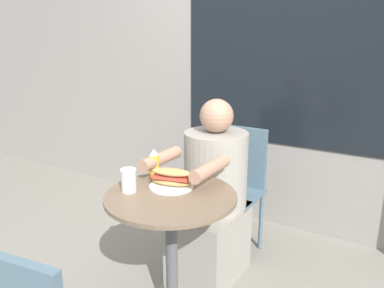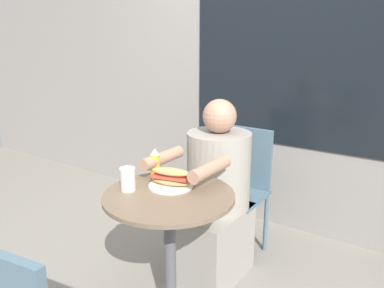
{
  "view_description": "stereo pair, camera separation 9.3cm",
  "coord_description": "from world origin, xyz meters",
  "views": [
    {
      "loc": [
        0.94,
        -1.35,
        1.45
      ],
      "look_at": [
        0.0,
        0.19,
        0.94
      ],
      "focal_mm": 35.0,
      "sensor_mm": 36.0,
      "label": 1
    },
    {
      "loc": [
        1.01,
        -1.3,
        1.45
      ],
      "look_at": [
        0.0,
        0.19,
        0.94
      ],
      "focal_mm": 35.0,
      "sensor_mm": 36.0,
      "label": 2
    }
  ],
  "objects": [
    {
      "name": "condiment_bottle",
      "position": [
        -0.2,
        0.14,
        0.81
      ],
      "size": [
        0.05,
        0.05,
        0.16
      ],
      "color": "gold",
      "rests_on": "cafe_table"
    },
    {
      "name": "sandwich_on_plate",
      "position": [
        -0.05,
        0.08,
        0.78
      ],
      "size": [
        0.22,
        0.22,
        0.1
      ],
      "rotation": [
        0.0,
        0.0,
        0.24
      ],
      "color": "white",
      "rests_on": "cafe_table"
    },
    {
      "name": "diner_chair",
      "position": [
        -0.05,
        0.87,
        0.52
      ],
      "size": [
        0.38,
        0.38,
        0.87
      ],
      "rotation": [
        0.0,
        0.0,
        3.13
      ],
      "color": "slate",
      "rests_on": "ground_plane"
    },
    {
      "name": "drink_cup",
      "position": [
        -0.19,
        -0.08,
        0.8
      ],
      "size": [
        0.08,
        0.08,
        0.11
      ],
      "color": "silver",
      "rests_on": "cafe_table"
    },
    {
      "name": "storefront_wall",
      "position": [
        0.0,
        1.4,
        1.4
      ],
      "size": [
        8.0,
        0.09,
        2.8
      ],
      "color": "gray",
      "rests_on": "ground_plane"
    },
    {
      "name": "seated_diner",
      "position": [
        -0.05,
        0.51,
        0.47
      ],
      "size": [
        0.38,
        0.69,
        1.11
      ],
      "rotation": [
        0.0,
        0.0,
        3.13
      ],
      "color": "gray",
      "rests_on": "ground_plane"
    },
    {
      "name": "cafe_table",
      "position": [
        0.0,
        0.0,
        0.53
      ],
      "size": [
        0.63,
        0.63,
        0.74
      ],
      "color": "brown",
      "rests_on": "ground_plane"
    }
  ]
}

